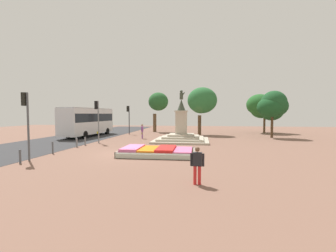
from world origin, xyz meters
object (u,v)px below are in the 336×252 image
kerb_bollard_north (85,141)px  pedestrian_with_handbag (142,130)px  statue_monument (181,134)px  traffic_light_mid_block (97,114)px  traffic_light_near_crossing (26,114)px  traffic_light_far_corner (128,115)px  city_bus (88,120)px  flower_planter (157,152)px  kerb_bollard_south (20,156)px  kerb_bollard_mid_b (77,142)px  pedestrian_near_planter (197,163)px  kerb_bollard_mid_a (53,147)px

kerb_bollard_north → pedestrian_with_handbag: bearing=59.4°
statue_monument → traffic_light_mid_block: statue_monument is taller
traffic_light_near_crossing → traffic_light_far_corner: 18.18m
traffic_light_mid_block → traffic_light_far_corner: bearing=90.3°
city_bus → kerb_bollard_north: bearing=-64.1°
flower_planter → kerb_bollard_south: kerb_bollard_south is taller
traffic_light_mid_block → kerb_bollard_south: 9.49m
statue_monument → traffic_light_far_corner: (-8.02, 6.91, 2.01)m
kerb_bollard_south → kerb_bollard_mid_b: (-0.22, 6.37, 0.01)m
pedestrian_near_planter → kerb_bollard_north: size_ratio=2.00×
statue_monument → city_bus: bearing=163.5°
pedestrian_with_handbag → kerb_bollard_mid_a: bearing=-109.8°
traffic_light_near_crossing → kerb_bollard_mid_a: traffic_light_near_crossing is taller
traffic_light_near_crossing → kerb_bollard_south: traffic_light_near_crossing is taller
flower_planter → traffic_light_far_corner: size_ratio=1.30×
traffic_light_mid_block → statue_monument: bearing=19.3°
traffic_light_far_corner → traffic_light_near_crossing: bearing=-91.3°
statue_monument → city_bus: 12.94m
kerb_bollard_mid_a → kerb_bollard_mid_b: kerb_bollard_mid_a is taller
traffic_light_far_corner → flower_planter: bearing=-65.3°
kerb_bollard_south → kerb_bollard_mid_b: 6.37m
traffic_light_far_corner → kerb_bollard_mid_a: 15.89m
traffic_light_near_crossing → pedestrian_near_planter: (10.31, -3.16, -2.01)m
kerb_bollard_north → city_bus: bearing=115.9°
traffic_light_far_corner → kerb_bollard_mid_a: traffic_light_far_corner is taller
statue_monument → kerb_bollard_mid_a: 12.26m
flower_planter → pedestrian_with_handbag: size_ratio=3.08×
pedestrian_with_handbag → kerb_bollard_south: pedestrian_with_handbag is taller
pedestrian_with_handbag → kerb_bollard_north: size_ratio=2.19×
pedestrian_near_planter → kerb_bollard_south: (-10.20, 2.45, -0.44)m
statue_monument → traffic_light_near_crossing: statue_monument is taller
kerb_bollard_south → kerb_bollard_north: size_ratio=1.08×
city_bus → pedestrian_with_handbag: 7.93m
pedestrian_with_handbag → traffic_light_near_crossing: bearing=-105.9°
pedestrian_with_handbag → kerb_bollard_north: pedestrian_with_handbag is taller
traffic_light_far_corner → kerb_bollard_mid_a: bearing=-91.9°
traffic_light_near_crossing → kerb_bollard_mid_a: (-0.09, 2.47, -2.42)m
traffic_light_mid_block → kerb_bollard_south: bearing=-92.2°
kerb_bollard_mid_a → traffic_light_near_crossing: bearing=-87.9°
flower_planter → kerb_bollard_mid_b: (-7.52, 2.65, 0.20)m
traffic_light_near_crossing → pedestrian_near_planter: bearing=-17.0°
traffic_light_near_crossing → kerb_bollard_mid_a: 3.45m
kerb_bollard_mid_b → kerb_bollard_south: bearing=-88.1°
traffic_light_mid_block → kerb_bollard_north: bearing=-104.8°
traffic_light_near_crossing → pedestrian_with_handbag: 13.75m
kerb_bollard_south → kerb_bollard_north: 7.54m
city_bus → kerb_bollard_north: (3.93, -8.09, -1.66)m
pedestrian_with_handbag → kerb_bollard_north: 7.29m
traffic_light_near_crossing → kerb_bollard_mid_a: bearing=92.1°
kerb_bollard_south → traffic_light_mid_block: bearing=87.8°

